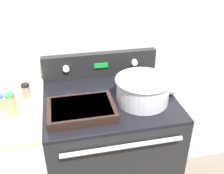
{
  "coord_description": "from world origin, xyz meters",
  "views": [
    {
      "loc": [
        -0.25,
        -0.94,
        1.75
      ],
      "look_at": [
        0.02,
        0.33,
        1.01
      ],
      "focal_mm": 42.0,
      "sensor_mm": 36.0,
      "label": 1
    }
  ],
  "objects": [
    {
      "name": "spice_jar_green_cap",
      "position": [
        -0.52,
        0.23,
        1.03
      ],
      "size": [
        0.05,
        0.05,
        0.12
      ],
      "color": "tan",
      "rests_on": "side_counter"
    },
    {
      "name": "casserole_dish",
      "position": [
        -0.17,
        0.19,
        0.98
      ],
      "size": [
        0.35,
        0.25,
        0.05
      ],
      "color": "black",
      "rests_on": "stove_range"
    },
    {
      "name": "ladle",
      "position": [
        0.36,
        0.29,
        0.99
      ],
      "size": [
        0.07,
        0.27,
        0.07
      ],
      "color": "#B7B7B7",
      "rests_on": "stove_range"
    },
    {
      "name": "side_counter",
      "position": [
        -0.64,
        0.31,
        0.48
      ],
      "size": [
        0.54,
        0.62,
        0.97
      ],
      "color": "silver",
      "rests_on": "ground_plane"
    },
    {
      "name": "spice_jar_black_cap",
      "position": [
        -0.46,
        0.4,
        1.01
      ],
      "size": [
        0.05,
        0.05,
        0.08
      ],
      "color": "gray",
      "rests_on": "side_counter"
    },
    {
      "name": "control_panel",
      "position": [
        0.0,
        0.6,
        1.03
      ],
      "size": [
        0.74,
        0.07,
        0.16
      ],
      "color": "black",
      "rests_on": "stove_range"
    },
    {
      "name": "mixing_bowl",
      "position": [
        0.17,
        0.24,
        1.03
      ],
      "size": [
        0.31,
        0.31,
        0.14
      ],
      "color": "silver",
      "rests_on": "stove_range"
    },
    {
      "name": "stove_range",
      "position": [
        0.0,
        0.31,
        0.48
      ],
      "size": [
        0.74,
        0.65,
        0.95
      ],
      "color": "black",
      "rests_on": "ground_plane"
    },
    {
      "name": "kitchen_wall",
      "position": [
        0.0,
        0.66,
        1.25
      ],
      "size": [
        8.0,
        0.05,
        2.5
      ],
      "color": "silver",
      "rests_on": "ground_plane"
    }
  ]
}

